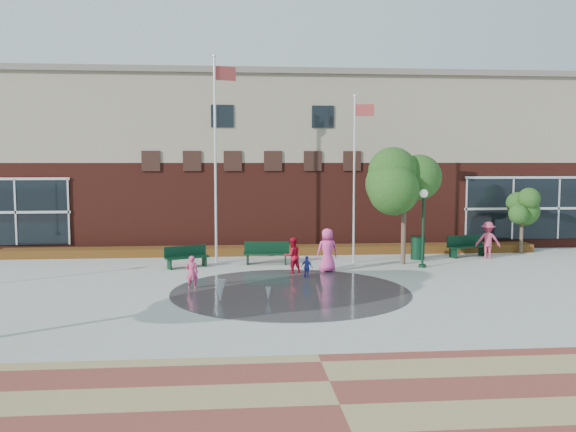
{
  "coord_description": "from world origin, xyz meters",
  "views": [
    {
      "loc": [
        -1.96,
        -17.98,
        4.62
      ],
      "look_at": [
        0.0,
        4.0,
        2.6
      ],
      "focal_mm": 38.0,
      "sensor_mm": 36.0,
      "label": 1
    }
  ],
  "objects": [
    {
      "name": "ground",
      "position": [
        0.0,
        0.0,
        0.0
      ],
      "size": [
        120.0,
        120.0,
        0.0
      ],
      "primitive_type": "plane",
      "color": "#666056",
      "rests_on": "ground"
    },
    {
      "name": "plaza_concrete",
      "position": [
        0.0,
        4.0,
        0.0
      ],
      "size": [
        46.0,
        18.0,
        0.01
      ],
      "primitive_type": "cube",
      "color": "#A8A8A0",
      "rests_on": "ground"
    },
    {
      "name": "paver_band",
      "position": [
        0.0,
        -7.0,
        0.0
      ],
      "size": [
        46.0,
        6.0,
        0.01
      ],
      "primitive_type": "cube",
      "color": "brown",
      "rests_on": "ground"
    },
    {
      "name": "splash_pad",
      "position": [
        0.0,
        3.0,
        0.0
      ],
      "size": [
        8.4,
        8.4,
        0.01
      ],
      "primitive_type": "cylinder",
      "color": "#383A3D",
      "rests_on": "ground"
    },
    {
      "name": "library_building",
      "position": [
        0.0,
        17.48,
        4.64
      ],
      "size": [
        44.4,
        10.4,
        9.2
      ],
      "color": "#521E17",
      "rests_on": "ground"
    },
    {
      "name": "flower_bed",
      "position": [
        0.0,
        11.6,
        0.0
      ],
      "size": [
        26.0,
        1.2,
        0.4
      ],
      "primitive_type": "cube",
      "color": "maroon",
      "rests_on": "ground"
    },
    {
      "name": "flagpole_left",
      "position": [
        -2.72,
        9.42,
        5.16
      ],
      "size": [
        1.03,
        0.45,
        9.27
      ],
      "rotation": [
        0.0,
        0.0,
        0.36
      ],
      "color": "white",
      "rests_on": "ground"
    },
    {
      "name": "flagpole_right",
      "position": [
        3.42,
        8.74,
        4.2
      ],
      "size": [
        0.92,
        0.2,
        7.51
      ],
      "rotation": [
        0.0,
        0.0,
        -0.13
      ],
      "color": "white",
      "rests_on": "ground"
    },
    {
      "name": "lamp_right",
      "position": [
        6.12,
        7.36,
        2.11
      ],
      "size": [
        0.36,
        0.36,
        3.4
      ],
      "color": "black",
      "rests_on": "ground"
    },
    {
      "name": "bench_left",
      "position": [
        -3.99,
        8.18,
        0.31
      ],
      "size": [
        1.94,
        1.24,
        0.95
      ],
      "rotation": [
        0.0,
        0.0,
        0.42
      ],
      "color": "black",
      "rests_on": "ground"
    },
    {
      "name": "bench_mid",
      "position": [
        -0.53,
        8.76,
        0.33
      ],
      "size": [
        2.06,
        0.75,
        1.01
      ],
      "rotation": [
        0.0,
        0.0,
        -0.1
      ],
      "color": "black",
      "rests_on": "ground"
    },
    {
      "name": "bench_right",
      "position": [
        9.17,
        9.98,
        0.33
      ],
      "size": [
        2.14,
        1.15,
        1.04
      ],
      "rotation": [
        0.0,
        0.0,
        0.3
      ],
      "color": "black",
      "rests_on": "ground"
    },
    {
      "name": "trash_can",
      "position": [
        6.56,
        9.49,
        0.57
      ],
      "size": [
        0.68,
        0.68,
        1.12
      ],
      "color": "black",
      "rests_on": "ground"
    },
    {
      "name": "tree_mid",
      "position": [
        5.52,
        8.24,
        3.66
      ],
      "size": [
        2.98,
        2.98,
        5.03
      ],
      "color": "#48372A",
      "rests_on": "ground"
    },
    {
      "name": "tree_small_right",
      "position": [
        12.21,
        10.76,
        2.37
      ],
      "size": [
        1.9,
        1.9,
        3.24
      ],
      "color": "#48372A",
      "rests_on": "ground"
    },
    {
      "name": "water_jet_a",
      "position": [
        -2.43,
        1.5,
        0.0
      ],
      "size": [
        0.38,
        0.38,
        0.74
      ],
      "primitive_type": "cone",
      "rotation": [
        3.14,
        0.0,
        0.0
      ],
      "color": "white",
      "rests_on": "ground"
    },
    {
      "name": "water_jet_b",
      "position": [
        -0.86,
        1.67,
        0.0
      ],
      "size": [
        0.19,
        0.19,
        0.43
      ],
      "primitive_type": "cone",
      "rotation": [
        3.14,
        0.0,
        0.0
      ],
      "color": "white",
      "rests_on": "ground"
    },
    {
      "name": "child_splash",
      "position": [
        -3.48,
        3.77,
        0.61
      ],
      "size": [
        0.45,
        0.3,
        1.22
      ],
      "primitive_type": "imported",
      "rotation": [
        0.0,
        0.0,
        3.12
      ],
      "color": "#DA3D70",
      "rests_on": "ground"
    },
    {
      "name": "adult_red",
      "position": [
        0.39,
        6.4,
        0.75
      ],
      "size": [
        0.88,
        0.79,
        1.49
      ],
      "primitive_type": "imported",
      "rotation": [
        0.0,
        0.0,
        3.51
      ],
      "color": "red",
      "rests_on": "ground"
    },
    {
      "name": "adult_pink",
      "position": [
        1.87,
        6.65,
        0.92
      ],
      "size": [
        0.99,
        0.73,
        1.83
      ],
      "primitive_type": "imported",
      "rotation": [
        0.0,
        0.0,
        3.32
      ],
      "color": "#E64090",
      "rests_on": "ground"
    },
    {
      "name": "child_blue",
      "position": [
        0.87,
        5.41,
        0.44
      ],
      "size": [
        0.54,
        0.5,
        0.89
      ],
      "primitive_type": "imported",
      "rotation": [
        0.0,
        0.0,
        2.43
      ],
      "color": "#313EC7",
      "rests_on": "ground"
    },
    {
      "name": "person_bench",
      "position": [
        9.94,
        9.48,
        0.87
      ],
      "size": [
        1.27,
        0.96,
        1.75
      ],
      "primitive_type": "imported",
      "rotation": [
        0.0,
        0.0,
        2.83
      ],
      "color": "#C23B5E",
      "rests_on": "ground"
    }
  ]
}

